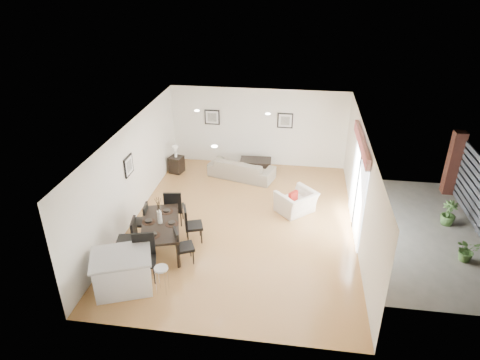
# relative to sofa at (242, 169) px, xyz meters

# --- Properties ---
(ground) EXTENTS (8.00, 8.00, 0.00)m
(ground) POSITION_rel_sofa_xyz_m (0.42, -2.83, -0.31)
(ground) COLOR #B27C49
(ground) RESTS_ON ground
(wall_back) EXTENTS (6.00, 0.04, 2.70)m
(wall_back) POSITION_rel_sofa_xyz_m (0.42, 1.17, 1.04)
(wall_back) COLOR white
(wall_back) RESTS_ON ground
(wall_front) EXTENTS (6.00, 0.04, 2.70)m
(wall_front) POSITION_rel_sofa_xyz_m (0.42, -6.83, 1.04)
(wall_front) COLOR white
(wall_front) RESTS_ON ground
(wall_left) EXTENTS (0.04, 8.00, 2.70)m
(wall_left) POSITION_rel_sofa_xyz_m (-2.58, -2.83, 1.04)
(wall_left) COLOR white
(wall_left) RESTS_ON ground
(wall_right) EXTENTS (0.04, 8.00, 2.70)m
(wall_right) POSITION_rel_sofa_xyz_m (3.42, -2.83, 1.04)
(wall_right) COLOR white
(wall_right) RESTS_ON ground
(ceiling) EXTENTS (6.00, 8.00, 0.02)m
(ceiling) POSITION_rel_sofa_xyz_m (0.42, -2.83, 2.39)
(ceiling) COLOR white
(ceiling) RESTS_ON wall_back
(sofa) EXTENTS (2.29, 1.39, 0.63)m
(sofa) POSITION_rel_sofa_xyz_m (0.00, 0.00, 0.00)
(sofa) COLOR gray
(sofa) RESTS_ON ground
(armchair) EXTENTS (1.33, 1.32, 0.65)m
(armchair) POSITION_rel_sofa_xyz_m (1.84, -1.98, 0.01)
(armchair) COLOR white
(armchair) RESTS_ON ground
(courtyard_plant_a) EXTENTS (0.64, 0.59, 0.58)m
(courtyard_plant_a) POSITION_rel_sofa_xyz_m (5.93, -3.64, -0.02)
(courtyard_plant_a) COLOR #40622A
(courtyard_plant_a) RESTS_ON ground
(courtyard_plant_b) EXTENTS (0.45, 0.45, 0.70)m
(courtyard_plant_b) POSITION_rel_sofa_xyz_m (5.94, -2.05, 0.04)
(courtyard_plant_b) COLOR #40622A
(courtyard_plant_b) RESTS_ON ground
(dining_table) EXTENTS (1.36, 1.96, 0.74)m
(dining_table) POSITION_rel_sofa_xyz_m (-1.40, -4.21, 0.35)
(dining_table) COLOR black
(dining_table) RESTS_ON ground
(dining_chair_wnear) EXTENTS (0.54, 0.54, 1.03)m
(dining_chair_wnear) POSITION_rel_sofa_xyz_m (-2.03, -4.64, 0.26)
(dining_chair_wnear) COLOR black
(dining_chair_wnear) RESTS_ON ground
(dining_chair_wfar) EXTENTS (0.47, 0.47, 0.92)m
(dining_chair_wfar) POSITION_rel_sofa_xyz_m (-2.03, -3.75, 0.20)
(dining_chair_wfar) COLOR black
(dining_chair_wfar) RESTS_ON ground
(dining_chair_enear) EXTENTS (0.55, 0.55, 0.92)m
(dining_chair_enear) POSITION_rel_sofa_xyz_m (-0.76, -4.69, 0.20)
(dining_chair_enear) COLOR black
(dining_chair_enear) RESTS_ON ground
(dining_chair_efar) EXTENTS (0.56, 0.56, 0.97)m
(dining_chair_efar) POSITION_rel_sofa_xyz_m (-0.77, -3.79, 0.23)
(dining_chair_efar) COLOR black
(dining_chair_efar) RESTS_ON ground
(dining_chair_head) EXTENTS (0.61, 0.61, 1.09)m
(dining_chair_head) POSITION_rel_sofa_xyz_m (-1.43, -5.30, 0.30)
(dining_chair_head) COLOR black
(dining_chair_head) RESTS_ON ground
(dining_chair_foot) EXTENTS (0.53, 0.53, 1.04)m
(dining_chair_foot) POSITION_rel_sofa_xyz_m (-1.39, -3.11, 0.27)
(dining_chair_foot) COLOR black
(dining_chair_foot) RESTS_ON ground
(vase) EXTENTS (0.91, 1.40, 0.71)m
(vase) POSITION_rel_sofa_xyz_m (-1.40, -4.21, 0.72)
(vase) COLOR white
(vase) RESTS_ON dining_table
(coffee_table) EXTENTS (1.07, 0.67, 0.42)m
(coffee_table) POSITION_rel_sofa_xyz_m (0.41, 0.55, -0.11)
(coffee_table) COLOR black
(coffee_table) RESTS_ON ground
(side_table) EXTENTS (0.51, 0.51, 0.56)m
(side_table) POSITION_rel_sofa_xyz_m (-2.24, 0.08, -0.03)
(side_table) COLOR black
(side_table) RESTS_ON ground
(table_lamp) EXTENTS (0.20, 0.20, 0.39)m
(table_lamp) POSITION_rel_sofa_xyz_m (-2.24, 0.08, 0.50)
(table_lamp) COLOR white
(table_lamp) RESTS_ON side_table
(cushion) EXTENTS (0.27, 0.32, 0.32)m
(cushion) POSITION_rel_sofa_xyz_m (1.75, -2.08, 0.22)
(cushion) COLOR maroon
(cushion) RESTS_ON armchair
(kitchen_island) EXTENTS (1.52, 1.35, 0.88)m
(kitchen_island) POSITION_rel_sofa_xyz_m (-1.77, -5.75, 0.13)
(kitchen_island) COLOR white
(kitchen_island) RESTS_ON ground
(bar_stool) EXTENTS (0.30, 0.30, 0.65)m
(bar_stool) POSITION_rel_sofa_xyz_m (-0.91, -5.75, 0.25)
(bar_stool) COLOR silver
(bar_stool) RESTS_ON ground
(framed_print_back_left) EXTENTS (0.52, 0.04, 0.52)m
(framed_print_back_left) POSITION_rel_sofa_xyz_m (-1.18, 1.14, 1.34)
(framed_print_back_left) COLOR black
(framed_print_back_left) RESTS_ON wall_back
(framed_print_back_right) EXTENTS (0.52, 0.04, 0.52)m
(framed_print_back_right) POSITION_rel_sofa_xyz_m (1.32, 1.14, 1.34)
(framed_print_back_right) COLOR black
(framed_print_back_right) RESTS_ON wall_back
(framed_print_left_wall) EXTENTS (0.04, 0.52, 0.52)m
(framed_print_left_wall) POSITION_rel_sofa_xyz_m (-2.55, -3.03, 1.34)
(framed_print_left_wall) COLOR black
(framed_print_left_wall) RESTS_ON wall_left
(sliding_door) EXTENTS (0.12, 2.70, 2.57)m
(sliding_door) POSITION_rel_sofa_xyz_m (3.37, -2.53, 1.35)
(sliding_door) COLOR white
(sliding_door) RESTS_ON wall_right
(courtyard) EXTENTS (6.00, 6.00, 2.00)m
(courtyard) POSITION_rel_sofa_xyz_m (6.58, -1.96, 0.61)
(courtyard) COLOR gray
(courtyard) RESTS_ON ground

